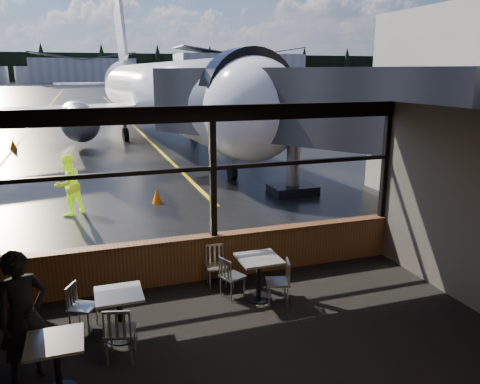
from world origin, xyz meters
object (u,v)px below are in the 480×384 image
cafe_table_mid (120,316)px  chair_near_e (278,282)px  chair_near_w (232,277)px  cone_nose (157,196)px  jet_bridge (275,124)px  passenger (23,317)px  chair_near_n (216,266)px  cafe_table_left (58,367)px  ground_crew (68,185)px  cafe_table_near (259,278)px  cone_wing (13,144)px  chair_mid_w (83,308)px  airliner (161,52)px  chair_mid_s (120,332)px

cafe_table_mid → chair_near_e: chair_near_e is taller
chair_near_w → cone_nose: (-0.33, 6.96, -0.17)m
jet_bridge → chair_near_w: 7.62m
passenger → chair_near_n: bearing=3.2°
chair_near_e → cone_nose: 7.56m
cafe_table_mid → cafe_table_left: 1.39m
jet_bridge → ground_crew: size_ratio=6.30×
chair_near_n → cafe_table_left: bearing=45.6°
passenger → jet_bridge: bearing=20.9°
cafe_table_near → cafe_table_mid: size_ratio=1.04×
chair_near_n → cone_wing: (-5.93, 19.65, -0.13)m
chair_near_n → ground_crew: ground_crew is taller
cafe_table_left → chair_mid_w: chair_mid_w is taller
cafe_table_near → cafe_table_mid: 2.60m
cafe_table_mid → chair_near_n: (1.95, 1.34, 0.02)m
chair_near_e → jet_bridge: bearing=-6.3°
airliner → passenger: 23.44m
chair_near_w → chair_mid_w: bearing=-105.1°
cafe_table_mid → chair_near_e: 2.80m
cone_nose → chair_mid_w: bearing=-107.7°
chair_mid_w → cafe_table_mid: bearing=76.9°
cone_nose → cafe_table_left: bearing=-106.7°
chair_near_e → cone_nose: chair_near_e is taller
jet_bridge → chair_mid_s: bearing=-126.0°
jet_bridge → cafe_table_near: size_ratio=13.81×
ground_crew → airliner: bearing=-149.4°
chair_near_w → jet_bridge: bearing=129.1°
airliner → chair_near_n: size_ratio=41.66×
chair_near_e → cone_nose: (-1.02, 7.49, -0.19)m
chair_near_w → chair_mid_s: size_ratio=0.91×
cafe_table_mid → cone_wing: cafe_table_mid is taller
chair_near_w → cone_nose: chair_near_w is taller
chair_near_e → chair_near_w: size_ratio=1.05×
jet_bridge → chair_near_n: jet_bridge is taller
cafe_table_near → jet_bridge: bearing=65.3°
jet_bridge → chair_near_e: 7.80m
chair_near_e → chair_mid_s: 2.95m
chair_near_e → chair_mid_w: chair_near_e is taller
cafe_table_left → cone_nose: cafe_table_left is taller
chair_mid_s → passenger: 1.33m
cafe_table_near → cone_nose: size_ratio=1.76×
jet_bridge → passenger: size_ratio=6.12×
ground_crew → chair_mid_s: bearing=56.5°
ground_crew → passenger: bearing=47.6°
airliner → ground_crew: airliner is taller
cafe_table_mid → chair_mid_s: 0.55m
chair_near_n → chair_mid_s: (-1.99, -1.89, 0.03)m
jet_bridge → ground_crew: (-6.47, 0.12, -1.58)m
cafe_table_near → chair_near_n: bearing=127.5°
chair_near_w → chair_mid_w: (-2.66, -0.34, -0.00)m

